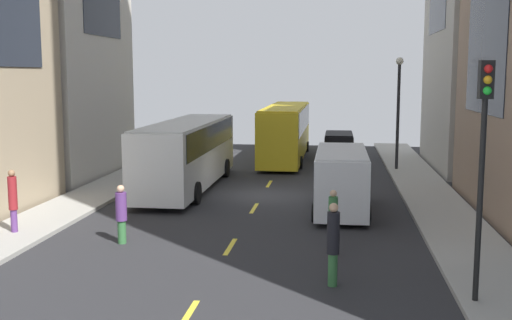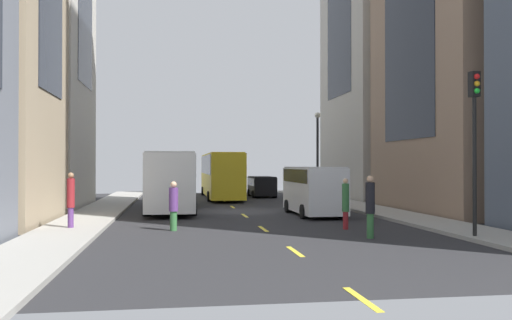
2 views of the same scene
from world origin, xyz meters
name	(u,v)px [view 2 (image 2 of 2)]	position (x,y,z in m)	size (l,w,h in m)	color
ground_plane	(238,211)	(0.00, 0.00, 0.00)	(42.21, 42.21, 0.00)	#28282B
sidewalk_west	(100,211)	(-7.79, 0.00, 0.07)	(2.63, 44.00, 0.15)	#9E9B93
sidewalk_east	(367,208)	(7.79, 0.00, 0.07)	(2.63, 44.00, 0.15)	#9E9B93
lane_stripe_0	(362,299)	(0.00, -21.00, 0.01)	(0.16, 2.00, 0.01)	yellow
lane_stripe_1	(295,251)	(0.00, -15.00, 0.01)	(0.16, 2.00, 0.01)	yellow
lane_stripe_2	(263,229)	(0.00, -9.00, 0.01)	(0.16, 2.00, 0.01)	yellow
lane_stripe_3	(245,216)	(0.00, -3.00, 0.01)	(0.16, 2.00, 0.01)	yellow
lane_stripe_4	(233,207)	(0.00, 3.00, 0.01)	(0.16, 2.00, 0.01)	yellow
lane_stripe_5	(224,201)	(0.00, 9.00, 0.01)	(0.16, 2.00, 0.01)	yellow
lane_stripe_6	(218,196)	(0.00, 15.00, 0.01)	(0.16, 2.00, 0.01)	yellow
lane_stripe_7	(213,193)	(0.00, 21.00, 0.01)	(0.16, 2.00, 0.01)	yellow
building_east_1	(472,53)	(13.18, -2.54, 9.12)	(7.84, 11.75, 18.24)	#937760
city_bus_white	(170,176)	(-3.90, 1.25, 2.01)	(2.80, 11.96, 3.35)	silver
streetcar_yellow	(221,172)	(0.08, 12.74, 2.12)	(2.70, 13.56, 3.59)	yellow
delivery_van_white	(313,187)	(3.66, -3.21, 1.52)	(2.25, 6.09, 2.58)	white
car_black_0	(262,185)	(3.62, 13.68, 1.01)	(2.04, 4.27, 1.72)	black
pedestrian_crossing_mid	(370,205)	(3.38, -12.42, 1.23)	(0.34, 0.34, 2.28)	#336B38
pedestrian_walking_far	(174,205)	(-3.70, -9.04, 1.06)	(0.38, 0.38, 2.00)	#336B38
pedestrian_waiting_curb	(71,198)	(-7.80, -8.60, 1.35)	(0.31, 0.31, 2.22)	#593372
pedestrian_crossing_near	(346,202)	(3.36, -9.63, 1.13)	(0.29, 0.29, 2.11)	maroon
traffic_light_near_corner	(475,122)	(6.88, -13.47, 4.21)	(0.32, 0.44, 5.84)	black
streetlamp_near	(318,145)	(6.98, 8.24, 4.17)	(0.44, 0.44, 6.49)	black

